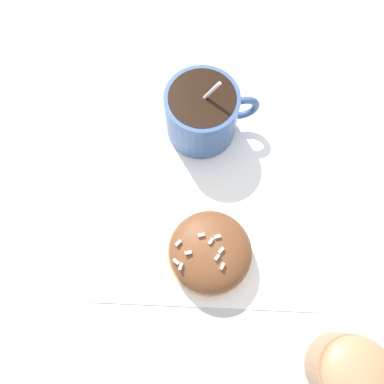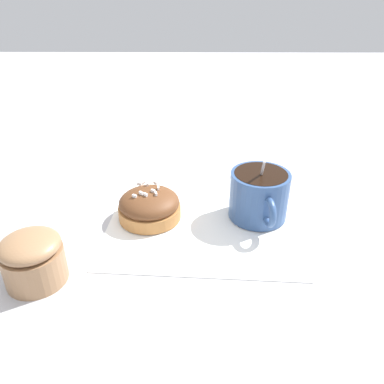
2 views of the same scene
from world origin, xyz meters
name	(u,v)px [view 2 (image 2 of 2)]	position (x,y,z in m)	size (l,w,h in m)	color
ground_plane	(203,219)	(0.00, 0.00, 0.00)	(3.00, 3.00, 0.00)	#B2B2B7
paper_napkin	(203,218)	(0.00, 0.00, 0.00)	(0.30, 0.28, 0.00)	white
coffee_cup	(259,193)	(-0.08, 0.00, 0.04)	(0.09, 0.12, 0.10)	#335184
frosted_pastry	(150,205)	(0.08, 0.00, 0.02)	(0.10, 0.10, 0.05)	#B2753D
sugar_bowl	(33,258)	(0.21, 0.14, 0.03)	(0.07, 0.07, 0.07)	#99704C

